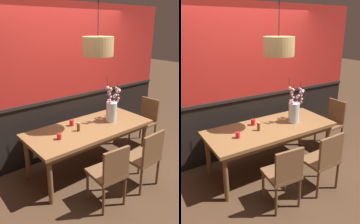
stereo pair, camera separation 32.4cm
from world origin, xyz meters
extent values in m
plane|color=#4C3321|center=(0.00, 0.00, 0.00)|extent=(24.00, 24.00, 0.00)
cube|color=black|center=(0.00, 0.72, 0.52)|extent=(4.54, 0.12, 1.04)
cube|color=black|center=(0.00, 0.71, 1.06)|extent=(4.54, 0.14, 0.05)
cube|color=#B2231E|center=(0.00, 0.72, 1.82)|extent=(4.54, 0.12, 1.57)
cube|color=olive|center=(0.00, 0.00, 0.71)|extent=(2.03, 0.89, 0.05)
cube|color=brown|center=(0.00, 0.00, 0.65)|extent=(1.92, 0.78, 0.08)
cylinder|color=brown|center=(-0.93, -0.35, 0.34)|extent=(0.07, 0.07, 0.69)
cylinder|color=brown|center=(0.93, -0.35, 0.34)|extent=(0.07, 0.07, 0.69)
cylinder|color=brown|center=(-0.93, 0.35, 0.34)|extent=(0.07, 0.07, 0.69)
cylinder|color=brown|center=(0.93, 0.35, 0.34)|extent=(0.07, 0.07, 0.69)
cube|color=brown|center=(0.35, 0.77, 0.47)|extent=(0.43, 0.44, 0.04)
cube|color=brown|center=(0.34, 0.97, 0.71)|extent=(0.39, 0.06, 0.45)
cylinder|color=brown|center=(0.54, 0.60, 0.22)|extent=(0.04, 0.04, 0.45)
cylinder|color=brown|center=(0.19, 0.58, 0.22)|extent=(0.04, 0.04, 0.45)
cylinder|color=brown|center=(0.52, 0.96, 0.22)|extent=(0.04, 0.04, 0.45)
cylinder|color=brown|center=(0.17, 0.95, 0.22)|extent=(0.04, 0.04, 0.45)
cube|color=brown|center=(1.34, 0.02, 0.46)|extent=(0.44, 0.43, 0.04)
cube|color=brown|center=(1.53, 0.03, 0.70)|extent=(0.05, 0.39, 0.44)
cylinder|color=brown|center=(1.17, -0.16, 0.22)|extent=(0.04, 0.04, 0.43)
cylinder|color=brown|center=(1.16, 0.18, 0.22)|extent=(0.04, 0.04, 0.43)
cylinder|color=brown|center=(1.53, -0.15, 0.22)|extent=(0.04, 0.04, 0.43)
cylinder|color=brown|center=(1.51, 0.20, 0.22)|extent=(0.04, 0.04, 0.43)
cube|color=brown|center=(0.32, -0.81, 0.45)|extent=(0.46, 0.41, 0.04)
cube|color=brown|center=(0.32, -0.99, 0.68)|extent=(0.42, 0.05, 0.42)
cylinder|color=brown|center=(0.12, -0.64, 0.21)|extent=(0.04, 0.04, 0.43)
cylinder|color=brown|center=(0.51, -0.63, 0.21)|extent=(0.04, 0.04, 0.43)
cylinder|color=brown|center=(0.13, -0.98, 0.21)|extent=(0.04, 0.04, 0.43)
cylinder|color=brown|center=(0.51, -0.97, 0.21)|extent=(0.04, 0.04, 0.43)
cube|color=brown|center=(-0.34, -0.78, 0.45)|extent=(0.44, 0.45, 0.04)
cube|color=brown|center=(-0.35, -0.97, 0.68)|extent=(0.38, 0.07, 0.41)
cylinder|color=brown|center=(-0.49, -0.58, 0.22)|extent=(0.04, 0.04, 0.43)
cylinder|color=brown|center=(-0.15, -0.61, 0.22)|extent=(0.04, 0.04, 0.43)
cylinder|color=brown|center=(-0.52, -0.94, 0.22)|extent=(0.04, 0.04, 0.43)
cylinder|color=brown|center=(-0.18, -0.97, 0.22)|extent=(0.04, 0.04, 0.43)
cylinder|color=silver|center=(0.43, -0.04, 0.90)|extent=(0.18, 0.18, 0.33)
cylinder|color=silver|center=(0.43, -0.04, 0.78)|extent=(0.16, 0.16, 0.07)
cylinder|color=#472D23|center=(0.54, 0.04, 1.00)|extent=(0.10, 0.32, 0.52)
sphere|color=#FAABD0|center=(0.68, 0.05, 1.22)|extent=(0.05, 0.05, 0.05)
sphere|color=#F5A9C5|center=(0.58, 0.04, 1.03)|extent=(0.05, 0.05, 0.05)
sphere|color=#F6B3D3|center=(0.63, 0.05, 1.19)|extent=(0.04, 0.04, 0.04)
sphere|color=beige|center=(0.64, 0.03, 1.14)|extent=(0.04, 0.04, 0.04)
sphere|color=#EBB1D2|center=(0.60, 0.02, 1.04)|extent=(0.04, 0.04, 0.04)
sphere|color=#FAB3C8|center=(0.64, 0.07, 1.21)|extent=(0.04, 0.04, 0.04)
cylinder|color=#472D23|center=(0.56, 0.00, 0.95)|extent=(0.05, 0.21, 0.41)
sphere|color=#EBA9D1|center=(0.60, -0.01, 1.05)|extent=(0.04, 0.04, 0.04)
sphere|color=#F6AED0|center=(0.60, 0.03, 1.01)|extent=(0.04, 0.04, 0.04)
sphere|color=#F7A8BF|center=(0.61, 0.00, 1.10)|extent=(0.05, 0.05, 0.05)
cylinder|color=#472D23|center=(0.37, -0.04, 1.12)|extent=(0.10, 0.07, 0.76)
sphere|color=#EBA6BF|center=(0.38, -0.06, 1.29)|extent=(0.05, 0.05, 0.05)
sphere|color=#FDAFBB|center=(0.36, -0.03, 1.12)|extent=(0.04, 0.04, 0.04)
sphere|color=beige|center=(0.36, -0.08, 1.32)|extent=(0.04, 0.04, 0.04)
cylinder|color=#472D23|center=(0.41, -0.03, 1.06)|extent=(0.09, 0.11, 0.63)
sphere|color=#FDADBE|center=(0.34, -0.02, 1.33)|extent=(0.05, 0.05, 0.05)
sphere|color=#F4B6C1|center=(0.39, 0.01, 1.24)|extent=(0.04, 0.04, 0.04)
sphere|color=#F4B4C5|center=(0.38, -0.05, 1.09)|extent=(0.05, 0.05, 0.05)
sphere|color=#F3ACC4|center=(0.42, -0.01, 1.27)|extent=(0.04, 0.04, 0.04)
cylinder|color=#472D23|center=(0.42, -0.03, 1.01)|extent=(0.02, 0.08, 0.53)
sphere|color=#F3A7C3|center=(0.40, -0.02, 1.12)|extent=(0.04, 0.04, 0.04)
sphere|color=#FDBBCE|center=(0.37, -0.05, 1.25)|extent=(0.04, 0.04, 0.04)
sphere|color=#F0AAC9|center=(0.39, -0.01, 1.21)|extent=(0.05, 0.05, 0.05)
sphere|color=#F1BECD|center=(0.43, -0.01, 1.16)|extent=(0.04, 0.04, 0.04)
cylinder|color=#472D23|center=(0.52, 0.00, 1.01)|extent=(0.04, 0.17, 0.53)
sphere|color=#F9A7CB|center=(0.59, 0.01, 1.26)|extent=(0.04, 0.04, 0.04)
sphere|color=#EFB3D2|center=(0.60, 0.05, 1.27)|extent=(0.04, 0.04, 0.04)
sphere|color=#EDBCCB|center=(0.62, 0.00, 1.22)|extent=(0.05, 0.05, 0.05)
cylinder|color=#472D23|center=(0.53, 0.00, 1.08)|extent=(0.03, 0.16, 0.67)
sphere|color=#F0A6BE|center=(0.51, 0.00, 1.06)|extent=(0.05, 0.05, 0.05)
sphere|color=#E9ACBB|center=(0.52, 0.01, 1.14)|extent=(0.05, 0.05, 0.05)
sphere|color=silver|center=(0.53, -0.02, 1.16)|extent=(0.05, 0.05, 0.05)
cylinder|color=red|center=(-0.19, 0.22, 0.79)|extent=(0.07, 0.07, 0.10)
torus|color=red|center=(-0.19, 0.22, 0.83)|extent=(0.07, 0.07, 0.01)
cylinder|color=silver|center=(-0.19, 0.22, 0.77)|extent=(0.05, 0.05, 0.05)
cylinder|color=red|center=(-0.60, -0.07, 0.78)|extent=(0.06, 0.06, 0.09)
torus|color=red|center=(-0.60, -0.07, 0.82)|extent=(0.07, 0.07, 0.01)
cylinder|color=silver|center=(-0.60, -0.07, 0.77)|extent=(0.04, 0.04, 0.04)
cylinder|color=brown|center=(-0.22, -0.01, 0.80)|extent=(0.05, 0.05, 0.12)
cylinder|color=beige|center=(-0.22, -0.01, 0.87)|extent=(0.04, 0.04, 0.02)
cylinder|color=tan|center=(0.09, -0.08, 1.97)|extent=(0.44, 0.44, 0.26)
sphere|color=#F9EAB7|center=(0.09, -0.08, 1.93)|extent=(0.14, 0.14, 0.14)
cylinder|color=black|center=(0.09, -0.08, 2.35)|extent=(0.01, 0.01, 0.51)
camera|label=1|loc=(-2.10, -2.67, 2.24)|focal=37.70mm
camera|label=2|loc=(-1.83, -2.86, 2.24)|focal=37.70mm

